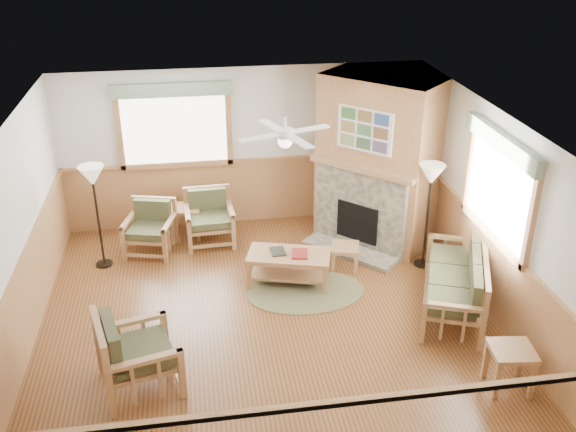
{
  "coord_description": "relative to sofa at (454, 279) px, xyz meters",
  "views": [
    {
      "loc": [
        -0.83,
        -7.12,
        5.01
      ],
      "look_at": [
        0.4,
        0.7,
        1.15
      ],
      "focal_mm": 40.0,
      "sensor_mm": 36.0,
      "label": 1
    }
  ],
  "objects": [
    {
      "name": "wall_front",
      "position": [
        -2.55,
        -2.87,
        0.91
      ],
      "size": [
        6.0,
        0.02,
        2.7
      ],
      "primitive_type": "cube",
      "color": "silver",
      "rests_on": "floor"
    },
    {
      "name": "braided_rug",
      "position": [
        -1.92,
        0.66,
        -0.43
      ],
      "size": [
        1.88,
        1.88,
        0.01
      ],
      "primitive_type": "cylinder",
      "rotation": [
        0.0,
        0.0,
        -0.12
      ],
      "color": "brown",
      "rests_on": "floor"
    },
    {
      "name": "book_dark",
      "position": [
        -2.27,
        1.04,
        0.06
      ],
      "size": [
        0.21,
        0.28,
        0.02
      ],
      "primitive_type": "cube",
      "rotation": [
        0.0,
        0.0,
        0.04
      ],
      "color": "black",
      "rests_on": "coffee_table"
    },
    {
      "name": "floor",
      "position": [
        -2.55,
        0.13,
        -0.44
      ],
      "size": [
        6.0,
        6.0,
        0.01
      ],
      "primitive_type": "cube",
      "color": "brown",
      "rests_on": "ground"
    },
    {
      "name": "window_right",
      "position": [
        0.41,
        -0.07,
        2.09
      ],
      "size": [
        0.16,
        1.9,
        1.5
      ],
      "primitive_type": null,
      "color": "white",
      "rests_on": "wall_right"
    },
    {
      "name": "book_red",
      "position": [
        -1.97,
        0.92,
        0.06
      ],
      "size": [
        0.27,
        0.34,
        0.03
      ],
      "primitive_type": "cube",
      "rotation": [
        0.0,
        0.0,
        -0.18
      ],
      "color": "maroon",
      "rests_on": "coffee_table"
    },
    {
      "name": "wall_back",
      "position": [
        -2.55,
        3.13,
        0.91
      ],
      "size": [
        6.0,
        0.02,
        2.7
      ],
      "primitive_type": "cube",
      "color": "silver",
      "rests_on": "floor"
    },
    {
      "name": "footstool",
      "position": [
        -1.2,
        1.27,
        -0.26
      ],
      "size": [
        0.5,
        0.5,
        0.36
      ],
      "primitive_type": null,
      "rotation": [
        0.0,
        0.0,
        -0.25
      ],
      "color": "#A0754B",
      "rests_on": "floor"
    },
    {
      "name": "wainscot",
      "position": [
        -2.55,
        0.13,
        0.11
      ],
      "size": [
        6.0,
        6.0,
        1.1
      ],
      "primitive_type": null,
      "color": "#A26F42",
      "rests_on": "floor"
    },
    {
      "name": "armchair_back_left",
      "position": [
        -4.14,
        2.22,
        -0.03
      ],
      "size": [
        0.89,
        0.89,
        0.81
      ],
      "primitive_type": null,
      "rotation": [
        0.0,
        0.0,
        -0.26
      ],
      "color": "#A0754B",
      "rests_on": "floor"
    },
    {
      "name": "window_back",
      "position": [
        -3.65,
        3.09,
        2.09
      ],
      "size": [
        1.9,
        0.16,
        1.5
      ],
      "primitive_type": null,
      "color": "white",
      "rests_on": "wall_back"
    },
    {
      "name": "floor_lamp_right",
      "position": [
        0.0,
        1.15,
        0.39
      ],
      "size": [
        0.43,
        0.43,
        1.66
      ],
      "primitive_type": null,
      "rotation": [
        0.0,
        0.0,
        -0.15
      ],
      "color": "black",
      "rests_on": "floor"
    },
    {
      "name": "end_table_sofa",
      "position": [
        0.0,
        -1.67,
        -0.17
      ],
      "size": [
        0.53,
        0.52,
        0.54
      ],
      "primitive_type": null,
      "rotation": [
        0.0,
        0.0,
        -0.12
      ],
      "color": "#A0754B",
      "rests_on": "floor"
    },
    {
      "name": "armchair_left",
      "position": [
        -4.14,
        -0.99,
        0.04
      ],
      "size": [
        1.03,
        1.03,
        0.95
      ],
      "primitive_type": null,
      "rotation": [
        0.0,
        0.0,
        1.82
      ],
      "color": "#A0754B",
      "rests_on": "floor"
    },
    {
      "name": "ceiling",
      "position": [
        -2.55,
        0.13,
        2.26
      ],
      "size": [
        6.0,
        6.0,
        0.01
      ],
      "primitive_type": "cube",
      "color": "white",
      "rests_on": "floor"
    },
    {
      "name": "sofa",
      "position": [
        0.0,
        0.0,
        0.0
      ],
      "size": [
        2.06,
        1.44,
        0.88
      ],
      "primitive_type": null,
      "rotation": [
        0.0,
        0.0,
        -1.96
      ],
      "color": "#A0754B",
      "rests_on": "floor"
    },
    {
      "name": "ceiling_fan",
      "position": [
        -2.25,
        0.43,
        2.22
      ],
      "size": [
        1.59,
        1.59,
        0.36
      ],
      "primitive_type": null,
      "rotation": [
        0.0,
        0.0,
        0.35
      ],
      "color": "white",
      "rests_on": "ceiling"
    },
    {
      "name": "end_table_chairs",
      "position": [
        -3.58,
        2.68,
        -0.17
      ],
      "size": [
        0.5,
        0.48,
        0.53
      ],
      "primitive_type": null,
      "rotation": [
        0.0,
        0.0,
        -0.06
      ],
      "color": "#A0754B",
      "rests_on": "floor"
    },
    {
      "name": "coffee_table",
      "position": [
        -2.12,
        0.97,
        -0.2
      ],
      "size": [
        1.3,
        0.9,
        0.47
      ],
      "primitive_type": null,
      "rotation": [
        0.0,
        0.0,
        -0.28
      ],
      "color": "#A0754B",
      "rests_on": "floor"
    },
    {
      "name": "armchair_back_right",
      "position": [
        -3.19,
        2.4,
        -0.01
      ],
      "size": [
        0.8,
        0.8,
        0.85
      ],
      "primitive_type": null,
      "rotation": [
        0.0,
        0.0,
        0.05
      ],
      "color": "#A0754B",
      "rests_on": "floor"
    },
    {
      "name": "wall_right",
      "position": [
        0.45,
        0.13,
        0.91
      ],
      "size": [
        0.02,
        6.0,
        2.7
      ],
      "primitive_type": "cube",
      "color": "silver",
      "rests_on": "floor"
    },
    {
      "name": "wall_left",
      "position": [
        -5.55,
        0.13,
        0.91
      ],
      "size": [
        0.02,
        6.0,
        2.7
      ],
      "primitive_type": "cube",
      "color": "silver",
      "rests_on": "floor"
    },
    {
      "name": "fireplace",
      "position": [
        -0.5,
        2.18,
        0.91
      ],
      "size": [
        3.11,
        3.11,
        2.7
      ],
      "primitive_type": null,
      "rotation": [
        0.0,
        0.0,
        -0.79
      ],
      "color": "#A26F42",
      "rests_on": "floor"
    },
    {
      "name": "floor_lamp_left",
      "position": [
        -4.85,
        1.91,
        0.38
      ],
      "size": [
        0.5,
        0.5,
        1.64
      ],
      "primitive_type": null,
      "rotation": [
        0.0,
        0.0,
        -0.44
      ],
      "color": "black",
      "rests_on": "floor"
    }
  ]
}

